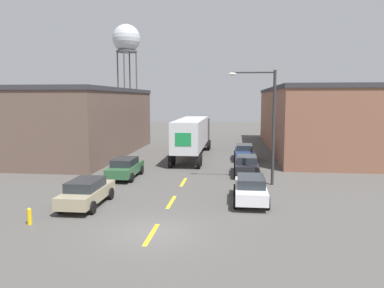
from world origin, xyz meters
name	(u,v)px	position (x,y,z in m)	size (l,w,h in m)	color
ground_plane	(153,232)	(0.00, 0.00, 0.00)	(160.00, 160.00, 0.00)	#4C4947
road_centerline	(171,202)	(0.00, 4.92, 0.00)	(0.20, 13.15, 0.01)	yellow
warehouse_left	(70,121)	(-13.99, 22.39, 3.52)	(12.94, 21.48, 7.03)	brown
warehouse_right	(320,119)	(13.45, 28.73, 3.61)	(11.88, 28.06, 7.20)	brown
semi_truck	(193,133)	(-0.61, 21.96, 2.42)	(2.78, 14.74, 3.97)	black
parked_car_left_far	(125,167)	(-4.55, 11.07, 0.80)	(1.95, 4.66, 1.52)	#2D5B38
parked_car_right_near	(251,188)	(4.55, 5.45, 0.80)	(1.95, 4.66, 1.52)	silver
parked_car_left_near	(87,192)	(-4.55, 3.63, 0.80)	(1.95, 4.66, 1.52)	tan
parked_car_right_far	(244,152)	(4.55, 20.72, 0.80)	(1.95, 4.66, 1.52)	navy
parked_car_right_mid	(246,165)	(4.55, 13.39, 0.80)	(1.95, 4.66, 1.52)	black
water_tower	(126,40)	(-18.39, 59.70, 17.70)	(5.63, 5.63, 20.85)	#47474C
street_lamp	(268,118)	(5.82, 10.04, 4.64)	(3.21, 0.32, 7.86)	#2D2D30
fire_hydrant	(29,216)	(-6.04, 0.32, 0.40)	(0.22, 0.22, 0.81)	gold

